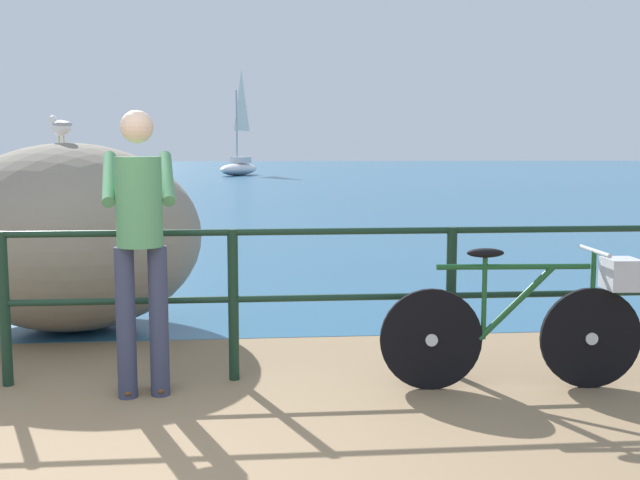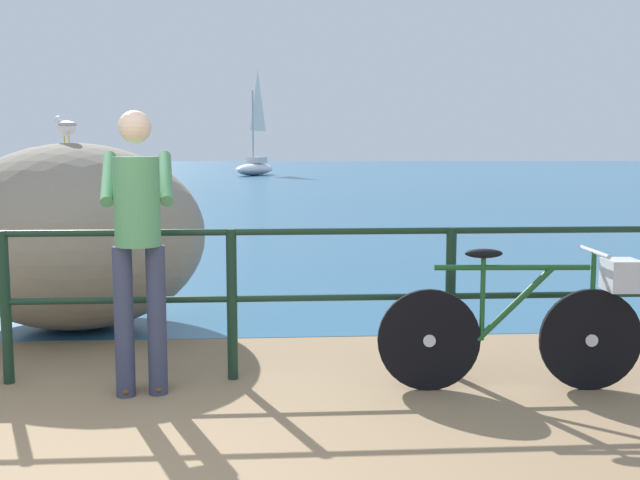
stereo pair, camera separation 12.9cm
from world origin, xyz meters
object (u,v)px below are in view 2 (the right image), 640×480
at_px(bicycle, 534,319).
at_px(sailboat, 255,163).
at_px(person_at_railing, 138,239).
at_px(seagull, 66,126).
at_px(breakwater_boulder_main, 77,236).

height_order(bicycle, sailboat, sailboat).
distance_m(person_at_railing, seagull, 2.28).
xyz_separation_m(person_at_railing, breakwater_boulder_main, (-0.85, 1.87, -0.19)).
relative_size(seagull, sailboat, 0.05).
height_order(person_at_railing, seagull, seagull).
height_order(seagull, sailboat, sailboat).
bearing_deg(sailboat, bicycle, 26.79).
distance_m(seagull, sailboat, 38.21).
xyz_separation_m(bicycle, seagull, (-3.42, 2.03, 1.27)).
xyz_separation_m(bicycle, person_at_railing, (-2.50, 0.08, 0.53)).
bearing_deg(bicycle, breakwater_boulder_main, 152.94).
bearing_deg(sailboat, breakwater_boulder_main, 21.97).
distance_m(bicycle, sailboat, 40.30).
height_order(bicycle, seagull, seagull).
bearing_deg(person_at_railing, breakwater_boulder_main, 15.95).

